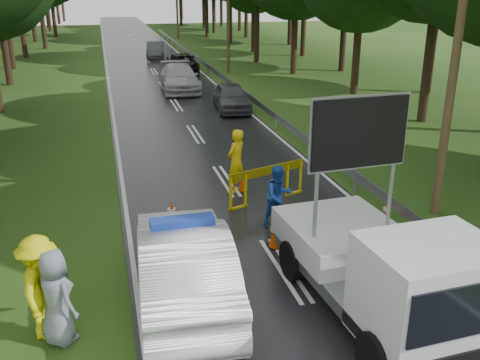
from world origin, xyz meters
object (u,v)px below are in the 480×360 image
object	(u,v)px
police_sedan	(184,263)
barrier	(267,175)
queue_car_fourth	(155,50)
queue_car_first	(231,97)
work_truck	(385,269)
queue_car_third	(182,63)
civilian	(278,196)
officer	(236,161)
queue_car_second	(179,78)

from	to	relation	value
police_sedan	barrier	bearing A→B (deg)	-121.24
queue_car_fourth	queue_car_first	bearing A→B (deg)	-78.46
work_truck	queue_car_third	world-z (taller)	work_truck
barrier	queue_car_first	world-z (taller)	queue_car_first
civilian	queue_car_third	bearing A→B (deg)	73.13
work_truck	queue_car_first	world-z (taller)	work_truck
police_sedan	queue_car_third	size ratio (longest dim) A/B	1.10
work_truck	civilian	size ratio (longest dim) A/B	3.15
officer	queue_car_fourth	world-z (taller)	officer
barrier	queue_car_third	xyz separation A→B (m)	(1.20, 25.10, -0.18)
civilian	queue_car_second	distance (m)	19.84
police_sedan	work_truck	world-z (taller)	work_truck
queue_car_first	queue_car_third	xyz separation A→B (m)	(-0.60, 12.93, -0.03)
barrier	officer	distance (m)	1.23
barrier	queue_car_fourth	size ratio (longest dim) A/B	0.61
queue_car_second	civilian	bearing A→B (deg)	-88.39
officer	queue_car_first	size ratio (longest dim) A/B	0.50
barrier	queue_car_first	xyz separation A→B (m)	(1.80, 12.18, -0.15)
queue_car_first	queue_car_third	world-z (taller)	queue_car_first
police_sedan	officer	distance (m)	6.18
police_sedan	civilian	size ratio (longest dim) A/B	3.08
barrier	queue_car_third	world-z (taller)	queue_car_third
barrier	queue_car_fourth	bearing A→B (deg)	70.22
queue_car_second	queue_car_fourth	distance (m)	15.69
work_truck	queue_car_first	distance (m)	18.55
queue_car_fourth	civilian	bearing A→B (deg)	-83.37
barrier	queue_car_third	bearing A→B (deg)	67.72
police_sedan	civilian	distance (m)	4.24
police_sedan	queue_car_fourth	size ratio (longest dim) A/B	1.24
police_sedan	queue_car_fourth	bearing A→B (deg)	-91.80
barrier	queue_car_second	world-z (taller)	queue_car_second
work_truck	queue_car_fourth	world-z (taller)	work_truck
officer	queue_car_fourth	distance (m)	32.88
queue_car_second	police_sedan	bearing A→B (deg)	-95.78
police_sedan	officer	size ratio (longest dim) A/B	2.57
queue_car_first	queue_car_second	world-z (taller)	queue_car_second
police_sedan	civilian	xyz separation A→B (m)	(2.99, 3.00, -0.00)
barrier	queue_car_first	distance (m)	12.31
civilian	barrier	bearing A→B (deg)	69.44
barrier	civilian	bearing A→B (deg)	-116.21
police_sedan	queue_car_first	xyz separation A→B (m)	(4.99, 16.83, -0.16)
queue_car_second	queue_car_third	size ratio (longest dim) A/B	1.13
queue_car_third	officer	bearing A→B (deg)	-90.09
queue_car_second	work_truck	bearing A→B (deg)	-86.92
police_sedan	queue_car_fourth	distance (m)	38.67
work_truck	barrier	world-z (taller)	work_truck
work_truck	civilian	distance (m)	4.70
work_truck	queue_car_fourth	distance (m)	40.19
officer	queue_car_third	bearing A→B (deg)	-135.67
barrier	civilian	world-z (taller)	civilian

